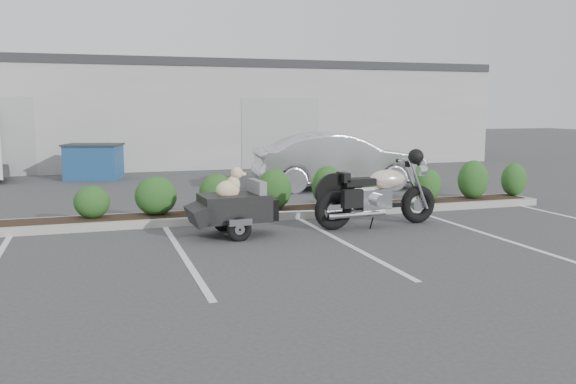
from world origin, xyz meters
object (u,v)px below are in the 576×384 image
object	(u,v)px
motorcycle	(377,196)
dumpster	(94,161)
pet_trailer	(233,207)
sedan	(339,161)

from	to	relation	value
motorcycle	dumpster	bearing A→B (deg)	113.85
pet_trailer	dumpster	world-z (taller)	pet_trailer
pet_trailer	dumpster	size ratio (longest dim) A/B	1.05
sedan	dumpster	xyz separation A→B (m)	(-6.47, 4.44, -0.21)
sedan	dumpster	bearing A→B (deg)	62.40
pet_trailer	sedan	xyz separation A→B (m)	(4.20, 5.19, 0.26)
motorcycle	dumpster	distance (m)	10.90
motorcycle	dumpster	world-z (taller)	motorcycle
motorcycle	sedan	bearing A→B (deg)	71.06
pet_trailer	motorcycle	bearing A→B (deg)	-4.28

